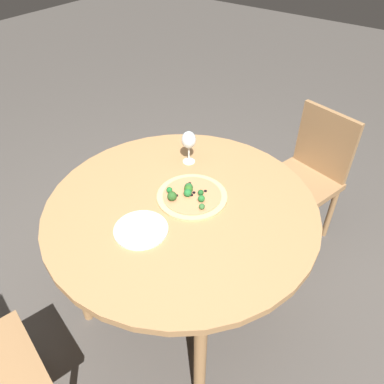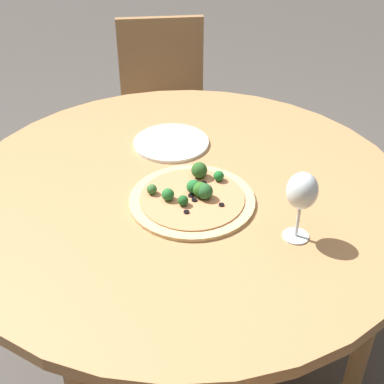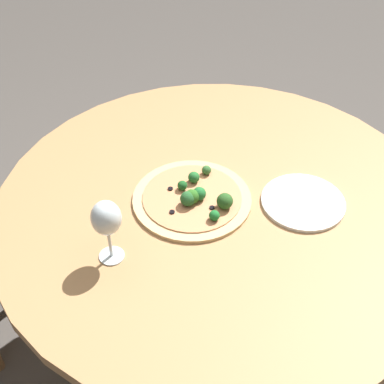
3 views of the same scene
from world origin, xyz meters
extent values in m
plane|color=#4C4742|center=(0.00, 0.00, 0.00)|extent=(12.00, 12.00, 0.00)
cylinder|color=#A87A4C|center=(0.00, 0.00, 0.74)|extent=(1.21, 1.21, 0.03)
cylinder|color=#A87A4C|center=(-0.38, -0.38, 0.36)|extent=(0.05, 0.05, 0.73)
cylinder|color=#A87A4C|center=(0.38, -0.38, 0.36)|extent=(0.05, 0.05, 0.73)
cylinder|color=#A87A4C|center=(0.38, 0.38, 0.36)|extent=(0.05, 0.05, 0.73)
cube|color=#997047|center=(0.93, -0.24, 0.42)|extent=(0.49, 0.49, 0.04)
cube|color=#997047|center=(1.11, -0.29, 0.65)|extent=(0.12, 0.38, 0.41)
cylinder|color=#997047|center=(0.81, -0.03, 0.20)|extent=(0.04, 0.04, 0.40)
cylinder|color=#997047|center=(0.72, -0.36, 0.20)|extent=(0.04, 0.04, 0.40)
cylinder|color=#997047|center=(1.13, -0.12, 0.20)|extent=(0.04, 0.04, 0.40)
cylinder|color=#997047|center=(1.05, -0.45, 0.20)|extent=(0.04, 0.04, 0.40)
cylinder|color=tan|center=(-0.07, 0.01, 0.77)|extent=(0.32, 0.32, 0.01)
cylinder|color=tan|center=(-0.07, 0.01, 0.77)|extent=(0.27, 0.27, 0.00)
sphere|color=#24692D|center=(-0.06, 0.07, 0.79)|extent=(0.03, 0.03, 0.03)
sphere|color=#1C6829|center=(-0.03, -0.09, 0.79)|extent=(0.03, 0.03, 0.03)
sphere|color=#33642F|center=(-0.02, 0.10, 0.79)|extent=(0.03, 0.03, 0.03)
sphere|color=#226B2F|center=(-0.05, -0.01, 0.79)|extent=(0.04, 0.04, 0.04)
sphere|color=#1C5521|center=(-0.10, 0.04, 0.79)|extent=(0.03, 0.03, 0.03)
sphere|color=#255A2A|center=(-0.09, -0.02, 0.79)|extent=(0.04, 0.04, 0.04)
sphere|color=#285521|center=(0.01, -0.04, 0.80)|extent=(0.04, 0.04, 0.04)
sphere|color=#2C6520|center=(-0.08, -0.02, 0.79)|extent=(0.04, 0.04, 0.04)
cylinder|color=black|center=(-0.07, 0.01, 0.78)|extent=(0.01, 0.01, 0.00)
cylinder|color=black|center=(-0.13, 0.04, 0.78)|extent=(0.01, 0.01, 0.00)
cylinder|color=black|center=(-0.09, 0.01, 0.78)|extent=(0.01, 0.01, 0.00)
cylinder|color=black|center=(-0.03, -0.05, 0.78)|extent=(0.01, 0.01, 0.00)
cylinder|color=black|center=(-0.13, -0.05, 0.78)|extent=(0.01, 0.01, 0.00)
cylinder|color=silver|center=(-0.29, -0.17, 0.76)|extent=(0.06, 0.06, 0.00)
cylinder|color=silver|center=(-0.29, -0.17, 0.81)|extent=(0.01, 0.01, 0.08)
ellipsoid|color=silver|center=(-0.29, -0.17, 0.89)|extent=(0.07, 0.07, 0.09)
cylinder|color=silver|center=(0.22, -0.04, 0.77)|extent=(0.22, 0.22, 0.01)
camera|label=1|loc=(0.97, 0.77, 1.87)|focal=35.00mm
camera|label=2|loc=(-1.10, 0.39, 1.56)|focal=50.00mm
camera|label=3|loc=(-0.19, -1.04, 1.74)|focal=50.00mm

